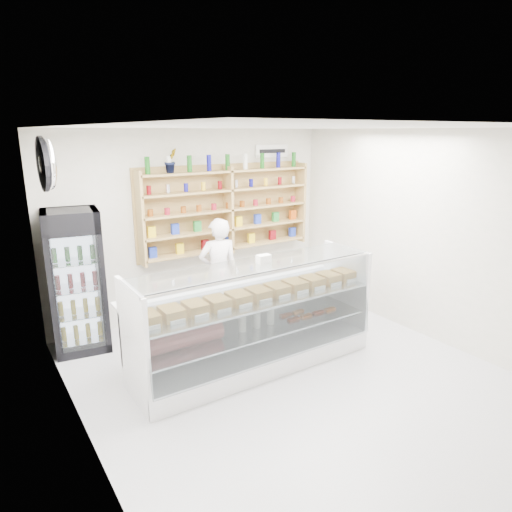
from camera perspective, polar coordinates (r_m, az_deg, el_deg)
room at (r=4.93m, az=5.06°, el=-0.73°), size 5.00×5.00×5.00m
display_counter at (r=5.59m, az=-0.30°, el=-10.15°), size 2.98×0.89×1.30m
shop_worker at (r=6.62m, az=-4.69°, el=-2.01°), size 0.64×0.48×1.59m
drinks_cooler at (r=6.23m, az=-21.50°, el=-2.93°), size 0.75×0.74×1.84m
wall_shelving at (r=7.06m, az=-3.48°, el=5.81°), size 2.84×0.28×1.33m
potted_plant at (r=6.58m, az=-10.59°, el=11.64°), size 0.22×0.19×0.34m
security_mirror at (r=4.99m, az=-24.56°, el=10.42°), size 0.15×0.50×0.50m
wall_sign at (r=7.57m, az=1.99°, el=12.98°), size 0.62×0.03×0.20m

